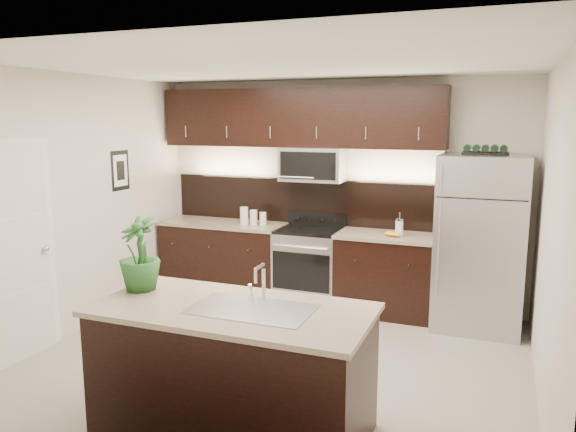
# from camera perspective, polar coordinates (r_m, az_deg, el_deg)

# --- Properties ---
(ground) EXTENTS (4.50, 4.50, 0.00)m
(ground) POSITION_cam_1_polar(r_m,az_deg,el_deg) (5.43, -1.28, -14.52)
(ground) COLOR gray
(ground) RESTS_ON ground
(room_walls) EXTENTS (4.52, 4.02, 2.71)m
(room_walls) POSITION_cam_1_polar(r_m,az_deg,el_deg) (4.98, -2.70, 3.57)
(room_walls) COLOR beige
(room_walls) RESTS_ON ground
(counter_run) EXTENTS (3.51, 0.65, 0.94)m
(counter_run) POSITION_cam_1_polar(r_m,az_deg,el_deg) (6.91, 0.58, -4.97)
(counter_run) COLOR black
(counter_run) RESTS_ON ground
(upper_fixtures) EXTENTS (3.49, 0.40, 1.66)m
(upper_fixtures) POSITION_cam_1_polar(r_m,az_deg,el_deg) (6.81, 1.25, 9.02)
(upper_fixtures) COLOR black
(upper_fixtures) RESTS_ON counter_run
(island) EXTENTS (1.96, 0.96, 0.94)m
(island) POSITION_cam_1_polar(r_m,az_deg,el_deg) (4.17, -5.57, -15.26)
(island) COLOR black
(island) RESTS_ON ground
(sink_faucet) EXTENTS (0.84, 0.50, 0.28)m
(sink_faucet) POSITION_cam_1_polar(r_m,az_deg,el_deg) (3.94, -3.65, -9.20)
(sink_faucet) COLOR silver
(sink_faucet) RESTS_ON island
(refrigerator) EXTENTS (0.90, 0.81, 1.87)m
(refrigerator) POSITION_cam_1_polar(r_m,az_deg,el_deg) (6.33, 18.93, -2.57)
(refrigerator) COLOR #B2B2B7
(refrigerator) RESTS_ON ground
(wine_rack) EXTENTS (0.46, 0.29, 0.11)m
(wine_rack) POSITION_cam_1_polar(r_m,az_deg,el_deg) (6.21, 19.44, 6.36)
(wine_rack) COLOR black
(wine_rack) RESTS_ON refrigerator
(plant) EXTENTS (0.41, 0.41, 0.58)m
(plant) POSITION_cam_1_polar(r_m,az_deg,el_deg) (4.44, -14.88, -3.68)
(plant) COLOR #1F4E1F
(plant) RESTS_ON island
(canisters) EXTENTS (0.32, 0.15, 0.22)m
(canisters) POSITION_cam_1_polar(r_m,az_deg,el_deg) (6.98, -3.75, -0.09)
(canisters) COLOR silver
(canisters) RESTS_ON counter_run
(french_press) EXTENTS (0.09, 0.09, 0.26)m
(french_press) POSITION_cam_1_polar(r_m,az_deg,el_deg) (6.41, 11.24, -1.14)
(french_press) COLOR silver
(french_press) RESTS_ON counter_run
(bananas) EXTENTS (0.22, 0.20, 0.06)m
(bananas) POSITION_cam_1_polar(r_m,az_deg,el_deg) (6.41, 10.30, -1.73)
(bananas) COLOR gold
(bananas) RESTS_ON counter_run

